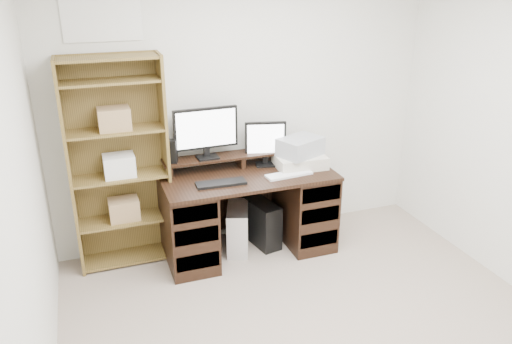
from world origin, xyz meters
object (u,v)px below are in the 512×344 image
monitor_small (265,142)px  printer (300,161)px  desk (248,211)px  bookshelf (119,162)px  tower_black (262,223)px  monitor_wide (206,130)px  tower_silver (238,228)px

monitor_small → printer: (0.28, -0.15, -0.16)m
desk → bookshelf: 1.20m
bookshelf → tower_black: bearing=-6.8°
tower_black → monitor_wide: bearing=151.6°
printer → bookshelf: size_ratio=0.24×
desk → monitor_small: 0.64m
monitor_small → desk: bearing=-130.1°
desk → tower_black: desk is taller
desk → monitor_small: size_ratio=3.73×
tower_silver → bookshelf: (-0.97, 0.17, 0.71)m
tower_silver → tower_black: (0.25, 0.02, 0.00)m
desk → bookshelf: bookshelf is taller
printer → monitor_wide: bearing=169.7°
tower_black → bookshelf: bearing=161.6°
printer → bookshelf: 1.57m
bookshelf → desk: bearing=-11.4°
printer → desk: bearing=-175.2°
monitor_small → bookshelf: bearing=-168.5°
monitor_wide → monitor_small: monitor_wide is taller
printer → tower_black: size_ratio=0.98×
tower_black → printer: bearing=-20.2°
desk → printer: bearing=1.7°
monitor_wide → tower_black: monitor_wide is taller
tower_silver → bookshelf: bearing=-171.0°
monitor_small → tower_silver: (-0.31, -0.12, -0.76)m
desk → monitor_wide: monitor_wide is taller
desk → monitor_wide: size_ratio=2.66×
monitor_wide → tower_silver: 0.95m
desk → tower_black: (0.16, 0.07, -0.18)m
monitor_wide → tower_black: 1.03m
tower_silver → desk: bearing=-7.3°
monitor_small → printer: monitor_small is taller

